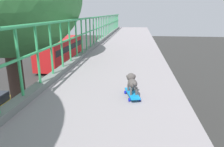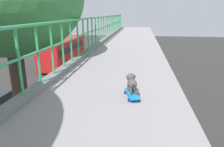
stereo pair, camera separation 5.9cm
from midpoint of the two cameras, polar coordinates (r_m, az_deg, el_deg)
name	(u,v)px [view 1 (the left image)]	position (r m, az deg, el deg)	size (l,w,h in m)	color
car_black_fifth	(8,144)	(11.23, -26.79, -16.93)	(1.96, 4.14, 1.42)	black
car_grey_seventh	(60,91)	(16.75, -14.01, -4.62)	(1.91, 4.56, 1.36)	slate
city_bus	(61,50)	(27.69, -13.77, 6.18)	(2.72, 10.87, 3.22)	red
toy_skateboard	(132,94)	(3.44, 5.05, -5.50)	(0.28, 0.52, 0.08)	#1286CE
small_dog	(132,81)	(3.41, 5.00, -2.18)	(0.21, 0.37, 0.30)	#4E4846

